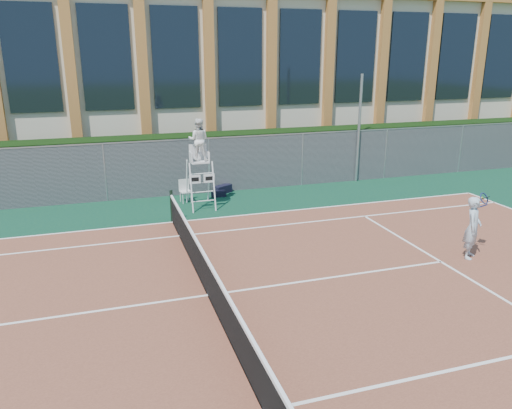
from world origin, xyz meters
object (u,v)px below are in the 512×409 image
object	(u,v)px
steel_pole	(359,129)
plastic_chair	(185,189)
tennis_player	(473,227)
umpire_chair	(199,142)

from	to	relation	value
steel_pole	plastic_chair	world-z (taller)	steel_pole
plastic_chair	tennis_player	distance (m)	10.15
steel_pole	plastic_chair	xyz separation A→B (m)	(-7.73, -0.89, -1.79)
umpire_chair	tennis_player	xyz separation A→B (m)	(6.08, -7.01, -1.48)
steel_pole	umpire_chair	distance (m)	7.47
plastic_chair	tennis_player	bearing A→B (deg)	-49.98
steel_pole	umpire_chair	size ratio (longest dim) A/B	1.41
plastic_chair	tennis_player	world-z (taller)	tennis_player
steel_pole	umpire_chair	world-z (taller)	steel_pole
umpire_chair	plastic_chair	distance (m)	2.07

